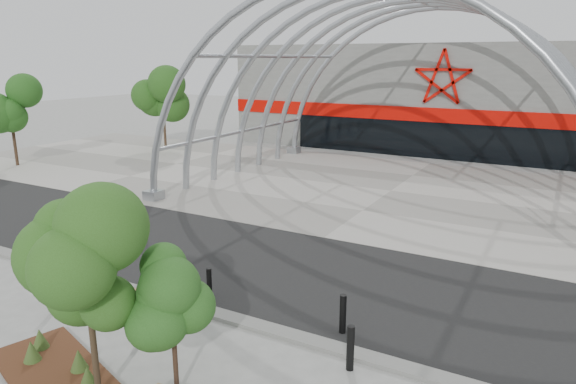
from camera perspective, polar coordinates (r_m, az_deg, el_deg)
ground at (r=15.10m, az=-7.57°, el=-13.02°), size 140.00×140.00×0.00m
road at (r=17.73m, az=-0.79°, el=-8.48°), size 140.00×7.00×0.02m
forecourt at (r=28.25m, az=11.37°, el=0.11°), size 60.00×17.00×0.04m
kerb at (r=14.89m, az=-8.16°, el=-13.19°), size 60.00×0.50×0.12m
arena_building at (r=44.94m, az=18.80°, el=10.09°), size 34.00×15.24×8.00m
vault_canopy at (r=28.25m, az=11.37°, el=0.10°), size 20.80×15.80×20.36m
street_tree_0 at (r=10.92m, az=-21.60°, el=-7.81°), size 1.83×1.83×4.17m
street_tree_1 at (r=10.88m, az=-12.84°, el=-11.47°), size 1.33×1.33×3.14m
bench_0 at (r=16.25m, az=-20.29°, el=-10.87°), size 2.25×1.25×0.47m
bollard_0 at (r=16.33m, az=-24.46°, el=-9.97°), size 0.17×0.17×1.08m
bollard_1 at (r=14.32m, az=-15.81°, el=-12.96°), size 0.15×0.15×0.95m
bollard_2 at (r=15.66m, az=-8.74°, el=-10.02°), size 0.16×0.16×0.97m
bollard_3 at (r=13.75m, az=6.11°, el=-13.35°), size 0.17×0.17×1.09m
bollard_4 at (r=12.35m, az=6.95°, el=-16.83°), size 0.18×0.18×1.11m
bg_tree_0 at (r=41.65m, az=-13.80°, el=11.03°), size 3.00×3.00×6.45m
bg_tree_2 at (r=38.30m, az=-28.51°, el=8.25°), size 2.55×2.55×5.38m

